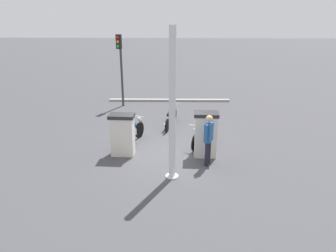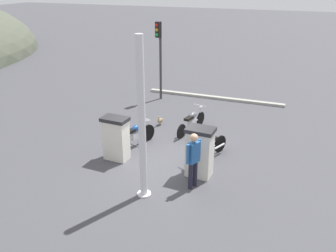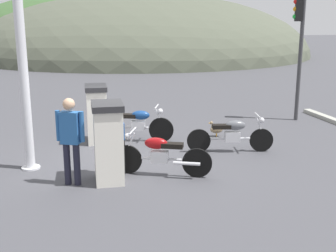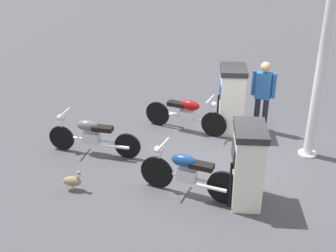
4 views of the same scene
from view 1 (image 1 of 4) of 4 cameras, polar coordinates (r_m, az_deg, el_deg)
name	(u,v)px [view 1 (image 1 of 4)]	position (r m, az deg, el deg)	size (l,w,h in m)	color
ground_plane	(164,150)	(11.58, -0.66, -4.36)	(120.00, 120.00, 0.00)	#424247
fuel_pump_near	(206,134)	(10.90, 6.88, -1.46)	(0.67, 0.86, 1.60)	silver
fuel_pump_far	(122,134)	(11.03, -8.33, -1.53)	(0.62, 0.89, 1.50)	silver
motorcycle_near_pump	(201,132)	(11.99, 6.07, -1.15)	(1.94, 0.96, 0.95)	black
motorcycle_far_pump	(132,132)	(12.06, -6.66, -1.04)	(1.87, 0.87, 0.96)	black
motorcycle_extra	(171,116)	(13.90, 0.59, 1.83)	(2.07, 0.73, 0.92)	black
attendant_person	(208,137)	(10.16, 7.42, -1.96)	(0.56, 0.33, 1.73)	#1E1E2D
wandering_duck	(140,120)	(14.18, -5.14, 1.04)	(0.43, 0.21, 0.43)	#847051
roadside_traffic_light	(120,58)	(16.82, -8.73, 12.16)	(0.40, 0.29, 3.79)	#38383A
canopy_support_pole	(172,109)	(8.90, 0.79, 3.04)	(0.40, 0.40, 4.48)	silver
road_edge_kerb	(169,100)	(18.10, 0.24, 4.75)	(0.35, 6.93, 0.12)	#9E9E93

